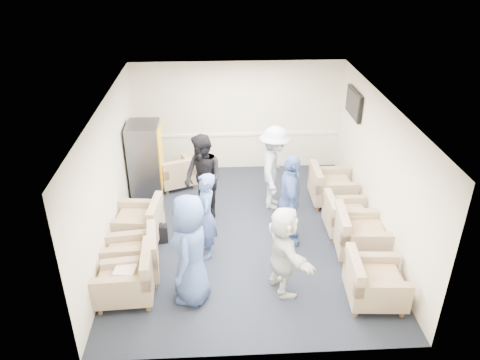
{
  "coord_description": "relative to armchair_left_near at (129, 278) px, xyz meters",
  "views": [
    {
      "loc": [
        -0.52,
        -7.67,
        5.31
      ],
      "look_at": [
        -0.1,
        0.2,
        1.11
      ],
      "focal_mm": 35.0,
      "sensor_mm": 36.0,
      "label": 1
    }
  ],
  "objects": [
    {
      "name": "armchair_right_midfar",
      "position": [
        3.95,
        1.65,
        -0.04
      ],
      "size": [
        0.83,
        0.83,
        0.66
      ],
      "rotation": [
        0.0,
        0.0,
        1.57
      ],
      "color": "#967D60",
      "rests_on": "floor"
    },
    {
      "name": "armchair_corner",
      "position": [
        0.52,
        3.75,
        -0.04
      ],
      "size": [
        1.05,
        1.05,
        0.65
      ],
      "rotation": [
        0.0,
        0.0,
        3.52
      ],
      "color": "#967D60",
      "rests_on": "floor"
    },
    {
      "name": "ceiling",
      "position": [
        2.0,
        1.67,
        2.33
      ],
      "size": [
        6.0,
        6.0,
        0.0
      ],
      "primitive_type": "plane",
      "rotation": [
        3.14,
        0.0,
        0.0
      ],
      "color": "silver",
      "rests_on": "back_wall"
    },
    {
      "name": "armchair_right_near",
      "position": [
        3.89,
        -0.32,
        -0.01
      ],
      "size": [
        0.94,
        0.94,
        0.71
      ],
      "rotation": [
        0.0,
        0.0,
        1.51
      ],
      "color": "#967D60",
      "rests_on": "floor"
    },
    {
      "name": "back_wall",
      "position": [
        2.0,
        4.67,
        0.98
      ],
      "size": [
        5.0,
        0.02,
        2.7
      ],
      "primitive_type": "cube",
      "color": "beige",
      "rests_on": "floor"
    },
    {
      "name": "chair_rail",
      "position": [
        2.0,
        4.65,
        0.53
      ],
      "size": [
        4.98,
        0.04,
        0.06
      ],
      "primitive_type": "cube",
      "color": "white",
      "rests_on": "back_wall"
    },
    {
      "name": "person_front_right",
      "position": [
        2.5,
        0.03,
        0.42
      ],
      "size": [
        0.85,
        1.53,
        1.58
      ],
      "primitive_type": "imported",
      "rotation": [
        0.0,
        0.0,
        1.85
      ],
      "color": "silver",
      "rests_on": "floor"
    },
    {
      "name": "front_wall",
      "position": [
        2.0,
        -1.33,
        0.98
      ],
      "size": [
        5.0,
        0.02,
        2.7
      ],
      "primitive_type": "cube",
      "color": "beige",
      "rests_on": "floor"
    },
    {
      "name": "person_back_left",
      "position": [
        1.18,
        2.33,
        0.55
      ],
      "size": [
        1.09,
        1.13,
        1.84
      ],
      "primitive_type": "imported",
      "rotation": [
        0.0,
        0.0,
        -0.94
      ],
      "color": "black",
      "rests_on": "floor"
    },
    {
      "name": "armchair_left_mid",
      "position": [
        0.03,
        0.5,
        -0.01
      ],
      "size": [
        1.0,
        1.0,
        0.72
      ],
      "rotation": [
        0.0,
        0.0,
        -1.45
      ],
      "color": "#967D60",
      "rests_on": "floor"
    },
    {
      "name": "person_back_right",
      "position": [
        2.67,
        2.71,
        0.55
      ],
      "size": [
        0.9,
        1.3,
        1.84
      ],
      "primitive_type": "imported",
      "rotation": [
        0.0,
        0.0,
        1.37
      ],
      "color": "beige",
      "rests_on": "floor"
    },
    {
      "name": "armchair_left_near",
      "position": [
        0.0,
        0.0,
        0.0
      ],
      "size": [
        0.96,
        0.96,
        0.73
      ],
      "rotation": [
        0.0,
        0.0,
        -1.52
      ],
      "color": "#967D60",
      "rests_on": "floor"
    },
    {
      "name": "person_mid_right",
      "position": [
        2.8,
        1.37,
        0.55
      ],
      "size": [
        0.51,
        1.09,
        1.83
      ],
      "primitive_type": "imported",
      "rotation": [
        0.0,
        0.0,
        1.51
      ],
      "color": "#3C5490",
      "rests_on": "floor"
    },
    {
      "name": "armchair_right_far",
      "position": [
        3.91,
        2.82,
        -0.01
      ],
      "size": [
        0.91,
        0.91,
        0.72
      ],
      "rotation": [
        0.0,
        0.0,
        1.56
      ],
      "color": "#967D60",
      "rests_on": "floor"
    },
    {
      "name": "armchair_left_far",
      "position": [
        -0.03,
        1.61,
        -0.01
      ],
      "size": [
        0.98,
        0.98,
        0.71
      ],
      "rotation": [
        0.0,
        0.0,
        -1.67
      ],
      "color": "#967D60",
      "rests_on": "floor"
    },
    {
      "name": "left_wall",
      "position": [
        -0.5,
        1.67,
        0.98
      ],
      "size": [
        0.02,
        6.0,
        2.7
      ],
      "primitive_type": "cube",
      "color": "beige",
      "rests_on": "floor"
    },
    {
      "name": "right_wall",
      "position": [
        4.5,
        1.67,
        0.98
      ],
      "size": [
        0.02,
        6.0,
        2.7
      ],
      "primitive_type": "cube",
      "color": "beige",
      "rests_on": "floor"
    },
    {
      "name": "armchair_right_midnear",
      "position": [
        4.03,
        0.97,
        0.01
      ],
      "size": [
        1.0,
        1.0,
        0.74
      ],
      "rotation": [
        0.0,
        0.0,
        1.49
      ],
      "color": "#967D60",
      "rests_on": "floor"
    },
    {
      "name": "floor",
      "position": [
        2.0,
        1.67,
        -0.37
      ],
      "size": [
        6.0,
        6.0,
        0.0
      ],
      "primitive_type": "plane",
      "color": "black",
      "rests_on": "ground"
    },
    {
      "name": "pillow",
      "position": [
        -0.01,
        -0.0,
        0.18
      ],
      "size": [
        0.38,
        0.47,
        0.13
      ],
      "primitive_type": "cube",
      "rotation": [
        0.0,
        0.0,
        -1.69
      ],
      "color": "white",
      "rests_on": "armchair_left_near"
    },
    {
      "name": "tv",
      "position": [
        4.44,
        3.47,
        1.68
      ],
      "size": [
        0.1,
        1.0,
        0.58
      ],
      "color": "black",
      "rests_on": "right_wall"
    },
    {
      "name": "person_front_left",
      "position": [
        1.03,
        -0.07,
        0.58
      ],
      "size": [
        0.75,
        1.01,
        1.88
      ],
      "primitive_type": "imported",
      "rotation": [
        0.0,
        0.0,
        -1.75
      ],
      "color": "#3C5490",
      "rests_on": "floor"
    },
    {
      "name": "backpack",
      "position": [
        0.36,
        1.5,
        -0.15
      ],
      "size": [
        0.27,
        0.21,
        0.42
      ],
      "rotation": [
        0.0,
        0.0,
        0.16
      ],
      "color": "black",
      "rests_on": "floor"
    },
    {
      "name": "person_mid_left",
      "position": [
        1.25,
        1.06,
        0.46
      ],
      "size": [
        0.43,
        0.63,
        1.66
      ],
      "primitive_type": "imported",
      "rotation": [
        0.0,
        0.0,
        -1.51
      ],
      "color": "#3C5490",
      "rests_on": "floor"
    },
    {
      "name": "vending_machine",
      "position": [
        -0.09,
        3.41,
        0.49
      ],
      "size": [
        0.69,
        0.81,
        1.7
      ],
      "color": "#52535A",
      "rests_on": "floor"
    }
  ]
}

